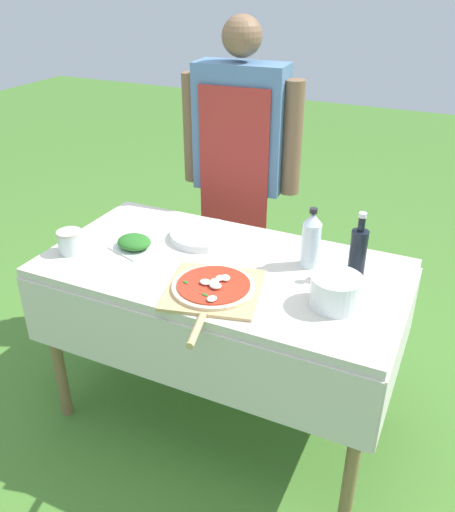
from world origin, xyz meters
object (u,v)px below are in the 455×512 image
(water_bottle, at_px, (311,239))
(mixing_tub, at_px, (336,291))
(pizza_on_peel, at_px, (213,289))
(oil_bottle, at_px, (358,253))
(prep_table, at_px, (222,285))
(plate_stack, at_px, (204,235))
(herb_container, at_px, (134,243))
(sauce_jar, at_px, (71,243))
(person_cook, at_px, (240,159))

(water_bottle, relative_size, mixing_tub, 1.35)
(pizza_on_peel, distance_m, oil_bottle, 0.52)
(water_bottle, bearing_deg, prep_table, -156.03)
(pizza_on_peel, bearing_deg, plate_stack, 108.17)
(herb_container, bearing_deg, plate_stack, 43.27)
(water_bottle, relative_size, sauce_jar, 2.39)
(oil_bottle, bearing_deg, prep_table, -166.58)
(plate_stack, bearing_deg, sauce_jar, -141.76)
(person_cook, xyz_separation_m, oil_bottle, (0.70, -0.57, -0.07))
(oil_bottle, xyz_separation_m, mixing_tub, (-0.02, -0.20, -0.05))
(prep_table, distance_m, pizza_on_peel, 0.23)
(water_bottle, relative_size, plate_stack, 0.83)
(herb_container, xyz_separation_m, sauce_jar, (-0.20, -0.13, 0.01))
(herb_container, relative_size, sauce_jar, 2.11)
(oil_bottle, bearing_deg, person_cook, 141.10)
(prep_table, height_order, water_bottle, water_bottle)
(oil_bottle, xyz_separation_m, water_bottle, (-0.18, 0.02, 0.01))
(prep_table, xyz_separation_m, pizza_on_peel, (0.06, -0.19, 0.11))
(prep_table, relative_size, oil_bottle, 5.37)
(pizza_on_peel, xyz_separation_m, mixing_tub, (0.40, 0.10, 0.04))
(person_cook, bearing_deg, pizza_on_peel, 103.96)
(person_cook, bearing_deg, oil_bottle, 136.87)
(pizza_on_peel, distance_m, sauce_jar, 0.63)
(pizza_on_peel, distance_m, water_bottle, 0.41)
(sauce_jar, bearing_deg, person_cook, 67.67)
(pizza_on_peel, bearing_deg, person_cook, 94.56)
(person_cook, relative_size, water_bottle, 6.72)
(mixing_tub, distance_m, plate_stack, 0.67)
(prep_table, height_order, pizza_on_peel, pizza_on_peel)
(person_cook, height_order, plate_stack, person_cook)
(pizza_on_peel, height_order, mixing_tub, mixing_tub)
(prep_table, distance_m, oil_bottle, 0.52)
(herb_container, bearing_deg, person_cook, 78.84)
(water_bottle, height_order, sauce_jar, water_bottle)
(prep_table, relative_size, plate_stack, 4.93)
(sauce_jar, bearing_deg, plate_stack, 38.24)
(person_cook, bearing_deg, herb_container, 74.62)
(oil_bottle, xyz_separation_m, plate_stack, (-0.63, 0.05, -0.09))
(person_cook, distance_m, mixing_tub, 1.03)
(oil_bottle, height_order, herb_container, oil_bottle)
(mixing_tub, xyz_separation_m, sauce_jar, (-1.03, -0.07, -0.01))
(oil_bottle, distance_m, plate_stack, 0.64)
(oil_bottle, height_order, plate_stack, oil_bottle)
(mixing_tub, bearing_deg, pizza_on_peel, -165.69)
(oil_bottle, xyz_separation_m, sauce_jar, (-1.05, -0.27, -0.06))
(water_bottle, height_order, herb_container, water_bottle)
(herb_container, relative_size, plate_stack, 0.74)
(oil_bottle, relative_size, mixing_tub, 1.49)
(plate_stack, bearing_deg, mixing_tub, -22.28)
(person_cook, relative_size, pizza_on_peel, 3.08)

